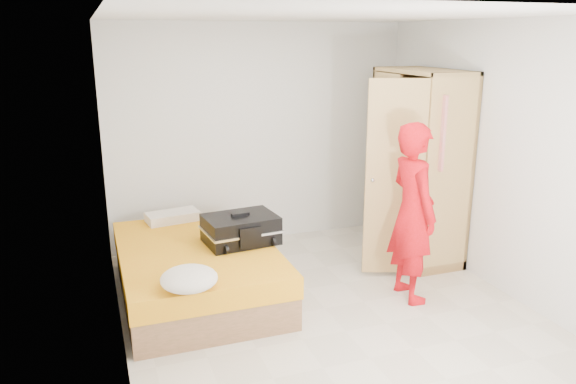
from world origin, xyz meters
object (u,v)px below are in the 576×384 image
object	(u,v)px
person	(413,213)
wardrobe	(416,171)
suitcase	(241,229)
round_cushion	(189,279)
bed	(197,271)

from	to	relation	value
person	wardrobe	bearing A→B (deg)	-31.82
suitcase	round_cushion	world-z (taller)	suitcase
wardrobe	round_cushion	distance (m)	2.96
wardrobe	person	bearing A→B (deg)	-123.34
round_cushion	person	bearing A→B (deg)	4.82
wardrobe	suitcase	xyz separation A→B (m)	(-2.07, -0.21, -0.36)
suitcase	round_cushion	xyz separation A→B (m)	(-0.66, -0.87, -0.05)
person	suitcase	world-z (taller)	person
bed	suitcase	distance (m)	0.58
person	round_cushion	world-z (taller)	person
wardrobe	bed	bearing A→B (deg)	-175.86
wardrobe	suitcase	distance (m)	2.11
suitcase	round_cushion	distance (m)	1.09
wardrobe	round_cushion	size ratio (longest dim) A/B	4.60
wardrobe	suitcase	bearing A→B (deg)	-174.12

